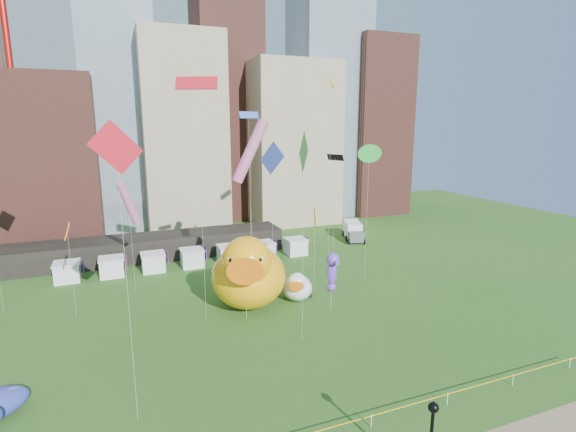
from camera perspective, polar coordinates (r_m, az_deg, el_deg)
name	(u,v)px	position (r m, az deg, el deg)	size (l,w,h in m)	color
skyline	(170,108)	(81.89, -15.28, 13.50)	(101.00, 23.00, 68.00)	brown
pavilion	(149,247)	(64.56, -17.80, -3.93)	(38.00, 6.00, 3.20)	black
vendor_tents	(192,258)	(59.48, -12.48, -5.48)	(33.24, 2.80, 2.40)	white
big_duck	(248,273)	(44.82, -5.25, -7.48)	(10.35, 11.65, 8.16)	#FFA50D
small_duck	(297,286)	(47.14, 1.24, -9.26)	(4.50, 4.89, 3.41)	white
seahorse_green	(246,272)	(42.14, -5.58, -7.36)	(1.52, 1.76, 6.28)	silver
seahorse_purple	(332,269)	(44.02, 5.84, -6.94)	(1.38, 1.73, 6.11)	silver
box_truck	(353,230)	(72.51, 8.55, -1.90)	(4.46, 7.04, 2.81)	white
kite_0	(116,152)	(26.34, -21.68, 7.79)	(2.96, 0.99, 18.89)	silver
kite_1	(129,203)	(50.72, -20.23, 1.56)	(2.71, 2.82, 12.70)	silver
kite_2	(335,158)	(54.70, 6.25, 7.57)	(1.25, 2.49, 15.02)	silver
kite_3	(304,154)	(35.43, 2.06, 8.13)	(0.72, 3.36, 18.17)	silver
kite_4	(315,218)	(47.86, 3.55, -0.26)	(1.07, 2.78, 10.06)	silver
kite_5	(272,159)	(48.53, -2.11, 7.47)	(1.68, 3.39, 16.85)	silver
kite_6	(67,231)	(46.08, -27.08, -1.79)	(0.63, 3.45, 9.26)	silver
kite_8	(196,84)	(39.61, -11.97, 16.58)	(3.50, 2.06, 22.67)	silver
kite_9	(250,151)	(44.34, -4.98, 8.49)	(3.99, 2.08, 19.25)	silver
kite_11	(369,154)	(50.36, 10.64, 8.06)	(2.09, 0.28, 16.45)	silver
kite_12	(331,86)	(48.55, 5.74, 16.70)	(1.76, 2.41, 23.35)	silver
kite_13	(249,118)	(42.01, -5.19, 12.71)	(2.11, 0.90, 19.82)	silver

